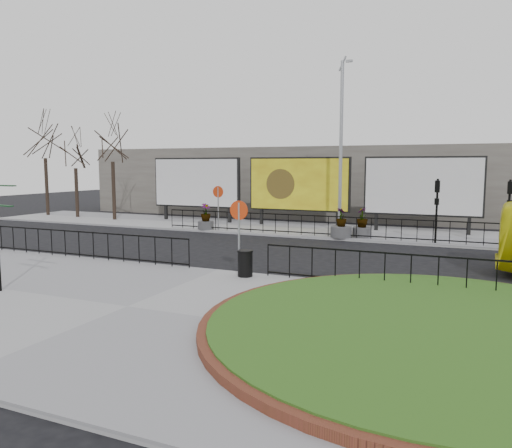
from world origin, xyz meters
The scene contains 24 objects.
ground centered at (0.00, 0.00, 0.00)m, with size 90.00×90.00×0.00m, color black.
pavement_near centered at (0.00, -5.00, 0.06)m, with size 30.00×10.00×0.12m, color gray.
pavement_far centered at (0.00, 12.00, 0.06)m, with size 44.00×6.00×0.12m, color gray.
brick_edge centered at (7.50, -4.00, 0.21)m, with size 10.40×10.40×0.18m, color brown.
grass_lawn centered at (7.50, -4.00, 0.23)m, with size 10.00×10.00×0.22m, color #214A13.
railing_near_left centered at (-6.00, -0.30, 0.67)m, with size 10.00×0.10×1.10m, color black, non-canonical shape.
railing_near_right centered at (6.50, -0.30, 0.67)m, with size 9.00×0.10×1.10m, color black, non-canonical shape.
railing_far centered at (1.00, 9.30, 0.67)m, with size 18.00×0.10×1.10m, color black, non-canonical shape.
speed_sign_far centered at (-5.00, 9.40, 1.92)m, with size 0.64×0.07×2.47m.
speed_sign_near centered at (1.00, -0.40, 1.92)m, with size 0.64×0.07×2.47m.
billboard_left centered at (-8.50, 12.97, 2.60)m, with size 6.20×0.31×4.10m.
billboard_mid centered at (-1.50, 12.97, 2.60)m, with size 6.20×0.31×4.10m.
billboard_right centered at (5.50, 12.97, 2.60)m, with size 6.20×0.31×4.10m.
lamp_post centered at (1.51, 11.00, 4.83)m, with size 0.74×0.18×9.23m.
signal_pole_a centered at (6.50, 9.34, 2.10)m, with size 0.22×0.26×3.00m.
signal_pole_b centered at (9.50, 9.34, 2.10)m, with size 0.22×0.26×3.00m.
tree_left centered at (-14.00, 11.50, 3.62)m, with size 2.00×2.00×7.00m, color #2D2119, non-canonical shape.
tree_mid centered at (-17.50, 11.80, 3.22)m, with size 2.00×2.00×6.20m, color #2D2119, non-canonical shape.
tree_far centered at (-20.50, 12.00, 3.87)m, with size 2.00×2.00×7.50m, color #2D2119, non-canonical shape.
building_backdrop centered at (0.00, 22.00, 2.50)m, with size 40.00×10.00×5.00m, color #69645C.
litter_bin centered at (1.31, -0.60, 0.56)m, with size 0.52×0.52×0.87m.
planter_a centered at (-5.81, 9.40, 0.69)m, with size 0.90×0.90×1.47m.
planter_b centered at (2.00, 9.40, 0.62)m, with size 1.06×1.06×1.50m.
planter_c centered at (2.93, 9.98, 0.70)m, with size 0.94×0.94×1.52m.
Camera 1 is at (8.10, -15.15, 3.75)m, focal length 35.00 mm.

